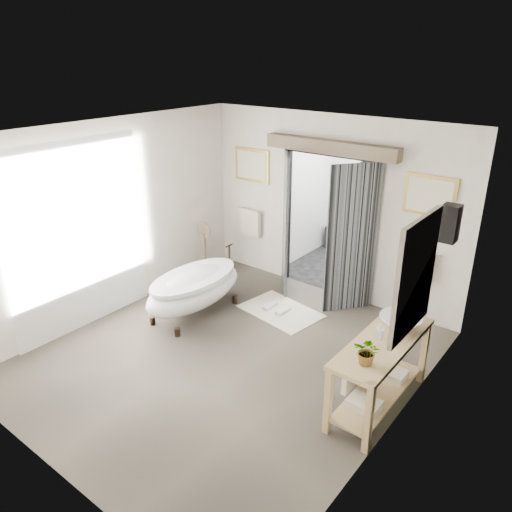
# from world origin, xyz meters

# --- Properties ---
(ground_plane) EXTENTS (5.00, 5.00, 0.00)m
(ground_plane) POSITION_xyz_m (0.00, 0.00, 0.00)
(ground_plane) COLOR #5D5448
(room_shell) EXTENTS (4.52, 5.02, 2.91)m
(room_shell) POSITION_xyz_m (-0.04, -0.12, 1.86)
(room_shell) COLOR silver
(room_shell) RESTS_ON ground_plane
(shower_room) EXTENTS (2.22, 2.01, 2.51)m
(shower_room) POSITION_xyz_m (0.00, 3.99, 0.91)
(shower_room) COLOR black
(shower_room) RESTS_ON ground_plane
(back_wall_dressing) EXTENTS (3.82, 0.73, 2.52)m
(back_wall_dressing) POSITION_xyz_m (0.00, 2.32, 1.56)
(back_wall_dressing) COLOR black
(back_wall_dressing) RESTS_ON ground_plane
(clawfoot_tub) EXTENTS (0.80, 1.79, 0.88)m
(clawfoot_tub) POSITION_xyz_m (-1.16, 0.57, 0.43)
(clawfoot_tub) COLOR black
(clawfoot_tub) RESTS_ON ground_plane
(vanity) EXTENTS (0.57, 1.60, 0.85)m
(vanity) POSITION_xyz_m (1.95, 0.31, 0.51)
(vanity) COLOR tan
(vanity) RESTS_ON ground_plane
(pedestal_mirror) EXTENTS (0.30, 0.19, 1.02)m
(pedestal_mirror) POSITION_xyz_m (-2.00, 1.67, 0.44)
(pedestal_mirror) COLOR brown
(pedestal_mirror) RESTS_ON ground_plane
(rug) EXTENTS (1.31, 0.98, 0.01)m
(rug) POSITION_xyz_m (-0.15, 1.42, 0.01)
(rug) COLOR beige
(rug) RESTS_ON ground_plane
(slippers) EXTENTS (0.37, 0.28, 0.05)m
(slippers) POSITION_xyz_m (-0.23, 1.41, 0.04)
(slippers) COLOR silver
(slippers) RESTS_ON rug
(basin) EXTENTS (0.59, 0.59, 0.16)m
(basin) POSITION_xyz_m (2.01, 0.67, 0.93)
(basin) COLOR white
(basin) RESTS_ON vanity
(plant) EXTENTS (0.29, 0.26, 0.29)m
(plant) POSITION_xyz_m (2.02, -0.18, 1.00)
(plant) COLOR gray
(plant) RESTS_ON vanity
(soap_bottle_a) EXTENTS (0.09, 0.09, 0.18)m
(soap_bottle_a) POSITION_xyz_m (1.91, 0.34, 0.94)
(soap_bottle_a) COLOR gray
(soap_bottle_a) RESTS_ON vanity
(soap_bottle_b) EXTENTS (0.18, 0.18, 0.18)m
(soap_bottle_b) POSITION_xyz_m (1.95, 0.96, 0.94)
(soap_bottle_b) COLOR gray
(soap_bottle_b) RESTS_ON vanity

